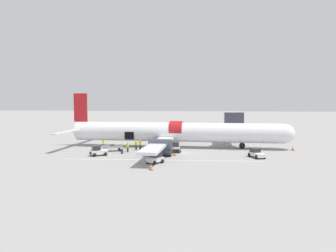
# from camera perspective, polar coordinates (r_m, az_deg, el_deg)

# --- Properties ---
(ground_plane) EXTENTS (500.00, 500.00, 0.00)m
(ground_plane) POSITION_cam_1_polar(r_m,az_deg,el_deg) (48.61, 2.77, -5.17)
(ground_plane) COLOR gray
(apron_marking_line) EXTENTS (28.42, 2.38, 0.01)m
(apron_marking_line) POSITION_cam_1_polar(r_m,az_deg,el_deg) (42.71, -1.06, -6.50)
(apron_marking_line) COLOR silver
(apron_marking_line) RESTS_ON ground_plane
(jet_bridge_stub) EXTENTS (3.47, 13.54, 6.36)m
(jet_bridge_stub) POSITION_cam_1_polar(r_m,az_deg,el_deg) (61.59, 12.11, 1.18)
(jet_bridge_stub) COLOR #4C4C51
(jet_bridge_stub) RESTS_ON ground_plane
(airplane) EXTENTS (41.62, 36.84, 9.90)m
(airplane) POSITION_cam_1_polar(r_m,az_deg,el_deg) (54.62, 1.01, -1.30)
(airplane) COLOR white
(airplane) RESTS_ON ground_plane
(baggage_tug_lead) EXTENTS (2.50, 3.35, 1.38)m
(baggage_tug_lead) POSITION_cam_1_polar(r_m,az_deg,el_deg) (46.45, 16.48, -5.05)
(baggage_tug_lead) COLOR silver
(baggage_tug_lead) RESTS_ON ground_plane
(baggage_tug_mid) EXTENTS (2.42, 3.29, 1.74)m
(baggage_tug_mid) POSITION_cam_1_polar(r_m,az_deg,el_deg) (49.43, 1.23, -4.13)
(baggage_tug_mid) COLOR silver
(baggage_tug_mid) RESTS_ON ground_plane
(baggage_tug_rear) EXTENTS (2.83, 2.54, 1.56)m
(baggage_tug_rear) POSITION_cam_1_polar(r_m,az_deg,el_deg) (47.34, -13.15, -4.74)
(baggage_tug_rear) COLOR white
(baggage_tug_rear) RESTS_ON ground_plane
(baggage_tug_spare) EXTENTS (2.36, 2.61, 1.48)m
(baggage_tug_spare) POSITION_cam_1_polar(r_m,az_deg,el_deg) (40.40, -2.38, -6.26)
(baggage_tug_spare) COLOR silver
(baggage_tug_spare) RESTS_ON ground_plane
(baggage_cart_loading) EXTENTS (4.17, 2.73, 1.15)m
(baggage_cart_loading) POSITION_cam_1_polar(r_m,az_deg,el_deg) (51.23, -10.35, -4.09)
(baggage_cart_loading) COLOR #999BA0
(baggage_cart_loading) RESTS_ON ground_plane
(ground_crew_loader_a) EXTENTS (0.54, 0.62, 1.81)m
(ground_crew_loader_a) POSITION_cam_1_polar(r_m,az_deg,el_deg) (51.64, -5.31, -3.55)
(ground_crew_loader_a) COLOR black
(ground_crew_loader_a) RESTS_ON ground_plane
(ground_crew_loader_b) EXTENTS (0.55, 0.50, 1.62)m
(ground_crew_loader_b) POSITION_cam_1_polar(r_m,az_deg,el_deg) (52.27, -6.10, -3.57)
(ground_crew_loader_b) COLOR #1E2338
(ground_crew_loader_b) RESTS_ON ground_plane
(ground_crew_driver) EXTENTS (0.44, 0.60, 1.70)m
(ground_crew_driver) POSITION_cam_1_polar(r_m,az_deg,el_deg) (54.16, -12.22, -3.32)
(ground_crew_driver) COLOR black
(ground_crew_driver) RESTS_ON ground_plane
(ground_crew_supervisor) EXTENTS (0.50, 0.57, 1.66)m
(ground_crew_supervisor) POSITION_cam_1_polar(r_m,az_deg,el_deg) (49.82, -7.68, -3.96)
(ground_crew_supervisor) COLOR #2D2D33
(ground_crew_supervisor) RESTS_ON ground_plane
(suitcase_on_tarmac_upright) EXTENTS (0.40, 0.28, 0.77)m
(suitcase_on_tarmac_upright) POSITION_cam_1_polar(r_m,az_deg,el_deg) (48.44, -8.76, -4.85)
(suitcase_on_tarmac_upright) COLOR #2D2D33
(suitcase_on_tarmac_upright) RESTS_ON ground_plane
(safety_cone_nose) EXTENTS (0.62, 0.62, 0.78)m
(safety_cone_nose) POSITION_cam_1_polar(r_m,az_deg,el_deg) (55.57, 22.68, -3.92)
(safety_cone_nose) COLOR black
(safety_cone_nose) RESTS_ON ground_plane
(safety_cone_engine_left) EXTENTS (0.46, 0.46, 0.80)m
(safety_cone_engine_left) POSITION_cam_1_polar(r_m,az_deg,el_deg) (36.52, -3.28, -7.78)
(safety_cone_engine_left) COLOR black
(safety_cone_engine_left) RESTS_ON ground_plane
(safety_cone_wingtip) EXTENTS (0.45, 0.45, 0.59)m
(safety_cone_wingtip) POSITION_cam_1_polar(r_m,az_deg,el_deg) (46.26, 1.24, -5.32)
(safety_cone_wingtip) COLOR black
(safety_cone_wingtip) RESTS_ON ground_plane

